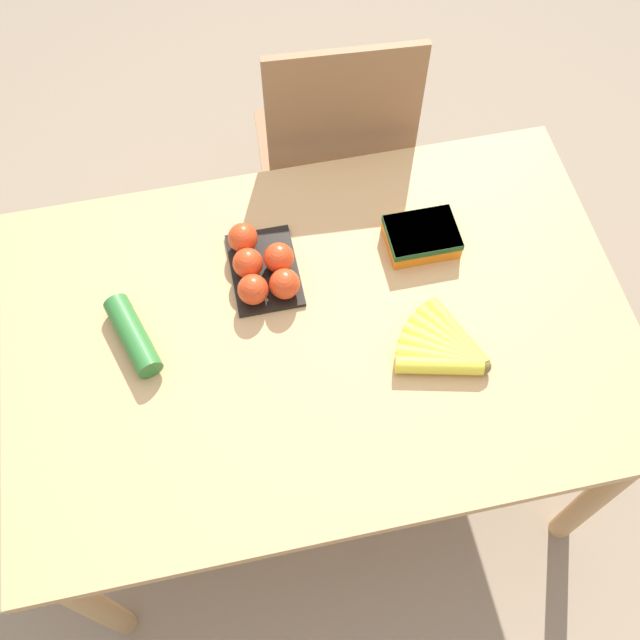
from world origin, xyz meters
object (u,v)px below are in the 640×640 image
object	(u,v)px
banana_bunch	(446,349)
carrot_bag	(422,236)
tomato_pack	(262,267)
cucumber_near	(133,335)
chair	(334,159)

from	to	relation	value
banana_bunch	carrot_bag	bearing A→B (deg)	84.77
tomato_pack	cucumber_near	distance (m)	0.32
cucumber_near	banana_bunch	bearing A→B (deg)	-14.22
chair	cucumber_near	distance (m)	0.87
chair	banana_bunch	size ratio (longest dim) A/B	5.05
chair	tomato_pack	distance (m)	0.62
carrot_bag	cucumber_near	world-z (taller)	cucumber_near
tomato_pack	cucumber_near	xyz separation A→B (m)	(-0.30, -0.11, -0.01)
chair	banana_bunch	distance (m)	0.81
banana_bunch	cucumber_near	size ratio (longest dim) A/B	1.01
banana_bunch	carrot_bag	distance (m)	0.29
tomato_pack	cucumber_near	bearing A→B (deg)	-159.97
banana_bunch	carrot_bag	world-z (taller)	carrot_bag
chair	carrot_bag	xyz separation A→B (m)	(0.09, -0.48, 0.25)
carrot_bag	cucumber_near	distance (m)	0.68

